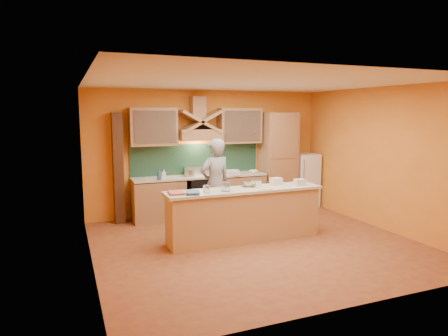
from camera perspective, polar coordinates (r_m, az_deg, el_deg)
name	(u,v)px	position (r m, az deg, el deg)	size (l,w,h in m)	color
floor	(256,244)	(7.19, 4.65, -10.74)	(5.50, 5.00, 0.01)	#945A2D
ceiling	(258,82)	(6.83, 4.91, 12.11)	(5.50, 5.00, 0.01)	white
wall_back	(208,152)	(9.16, -2.24, 2.28)	(5.50, 0.02, 2.80)	orange
wall_front	(356,192)	(4.80, 18.28, -3.22)	(5.50, 0.02, 2.80)	orange
wall_left	(89,174)	(6.16, -18.75, -0.86)	(0.02, 5.00, 2.80)	orange
wall_right	(382,159)	(8.46, 21.68, 1.27)	(0.02, 5.00, 2.80)	orange
base_cabinet_left	(158,201)	(8.68, -9.35, -4.61)	(1.10, 0.60, 0.86)	#A07049
base_cabinet_right	(239,194)	(9.27, 2.21, -3.72)	(1.10, 0.60, 0.86)	#A07049
counter_top	(200,176)	(8.85, -3.40, -1.20)	(3.00, 0.62, 0.04)	beige
stove	(200,196)	(8.93, -3.38, -4.05)	(0.60, 0.58, 0.90)	black
backsplash	(196,159)	(9.07, -3.99, 1.25)	(3.00, 0.03, 0.70)	#1A392A
range_hood	(199,135)	(8.80, -3.56, 4.78)	(0.92, 0.50, 0.24)	#A07049
hood_chimney	(198,108)	(8.88, -3.79, 8.55)	(0.30, 0.30, 0.50)	#A07049
upper_cabinet_left	(153,127)	(8.60, -10.09, 5.81)	(1.00, 0.35, 0.80)	#A07049
upper_cabinet_right	(240,126)	(9.22, 2.23, 6.05)	(1.00, 0.35, 0.80)	#A07049
pantry_column	(278,161)	(9.60, 7.69, 0.97)	(0.80, 0.60, 2.30)	#A07049
fridge	(304,180)	(10.06, 11.36, -1.68)	(0.58, 0.60, 1.30)	white
trim_column_left	(118,168)	(8.57, -14.90, -0.05)	(0.20, 0.30, 2.30)	#472816
island_body	(244,216)	(7.28, 2.92, -6.87)	(2.80, 0.55, 0.88)	tan
island_top	(244,190)	(7.17, 2.94, -3.16)	(2.90, 0.62, 0.05)	beige
person	(215,184)	(7.88, -1.27, -2.30)	(0.66, 0.43, 1.80)	gray
pot_large	(190,174)	(8.74, -4.92, -0.81)	(0.24, 0.24, 0.16)	#B5B5BC
pot_small	(207,172)	(8.95, -2.49, -0.60)	(0.19, 0.19, 0.15)	silver
soap_bottle_a	(164,173)	(8.66, -8.58, -0.77)	(0.08, 0.08, 0.17)	white
soap_bottle_b	(159,174)	(8.32, -9.23, -0.87)	(0.09, 0.09, 0.24)	#33568E
bowl_back	(253,172)	(9.20, 4.23, -0.52)	(0.21, 0.21, 0.06)	white
dish_rack	(232,173)	(8.89, 1.17, -0.66)	(0.30, 0.24, 0.11)	silver
book_lower	(169,193)	(6.75, -7.91, -3.57)	(0.25, 0.34, 0.03)	#C15945
book_upper	(186,192)	(6.71, -5.41, -3.45)	(0.23, 0.31, 0.02)	#456298
jar_large	(226,187)	(6.89, 0.25, -2.69)	(0.16, 0.16, 0.17)	silver
jar_small	(206,189)	(6.78, -2.52, -3.03)	(0.12, 0.12, 0.13)	white
kitchen_scale	(256,184)	(7.38, 4.64, -2.24)	(0.13, 0.13, 0.11)	white
mixing_bowl	(249,185)	(7.37, 3.56, -2.41)	(0.26, 0.26, 0.06)	silver
cloth	(265,189)	(7.16, 5.86, -2.94)	(0.24, 0.18, 0.02)	beige
grocery_bag_a	(276,181)	(7.63, 7.44, -1.88)	(0.20, 0.16, 0.13)	beige
grocery_bag_b	(300,182)	(7.61, 10.75, -2.01)	(0.19, 0.15, 0.12)	beige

